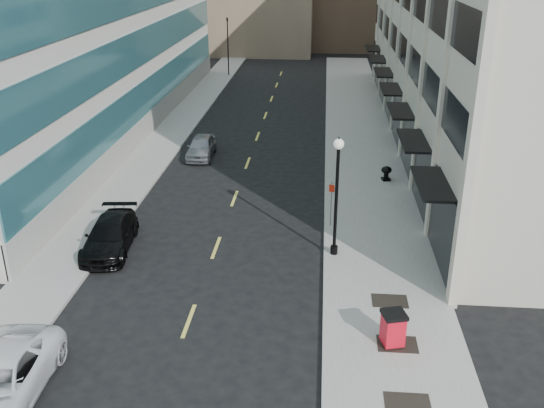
% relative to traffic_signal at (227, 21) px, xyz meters
% --- Properties ---
extents(ground, '(160.00, 160.00, 0.00)m').
position_rel_traffic_signal_xyz_m(ground, '(5.50, -48.00, -5.72)').
color(ground, black).
rests_on(ground, ground).
extents(sidewalk_right, '(5.00, 80.00, 0.15)m').
position_rel_traffic_signal_xyz_m(sidewalk_right, '(13.00, -28.00, -5.64)').
color(sidewalk_right, gray).
rests_on(sidewalk_right, ground).
extents(sidewalk_left, '(3.00, 80.00, 0.15)m').
position_rel_traffic_signal_xyz_m(sidewalk_left, '(-1.00, -28.00, -5.64)').
color(sidewalk_left, gray).
rests_on(sidewalk_left, ground).
extents(building_right, '(15.30, 46.50, 18.25)m').
position_rel_traffic_signal_xyz_m(building_right, '(22.44, -21.01, 3.28)').
color(building_right, beige).
rests_on(building_right, ground).
extents(grate_near, '(1.40, 1.00, 0.01)m').
position_rel_traffic_signal_xyz_m(grate_near, '(13.10, -50.00, -5.56)').
color(grate_near, black).
rests_on(grate_near, sidewalk_right).
extents(grate_mid, '(1.40, 1.00, 0.01)m').
position_rel_traffic_signal_xyz_m(grate_mid, '(13.10, -47.00, -5.56)').
color(grate_mid, black).
rests_on(grate_mid, sidewalk_right).
extents(grate_far, '(1.40, 1.00, 0.01)m').
position_rel_traffic_signal_xyz_m(grate_far, '(13.10, -44.20, -5.56)').
color(grate_far, black).
rests_on(grate_far, sidewalk_right).
extents(road_centerline, '(0.15, 68.20, 0.01)m').
position_rel_traffic_signal_xyz_m(road_centerline, '(5.50, -31.00, -5.71)').
color(road_centerline, '#D8CC4C').
rests_on(road_centerline, ground).
extents(traffic_signal, '(0.66, 0.66, 6.98)m').
position_rel_traffic_signal_xyz_m(traffic_signal, '(0.00, 0.00, 0.00)').
color(traffic_signal, black).
rests_on(traffic_signal, ground).
extents(car_black_pickup, '(2.47, 5.06, 1.42)m').
position_rel_traffic_signal_xyz_m(car_black_pickup, '(0.70, -40.57, -5.01)').
color(car_black_pickup, black).
rests_on(car_black_pickup, ground).
extents(car_silver_sedan, '(1.77, 4.18, 1.41)m').
position_rel_traffic_signal_xyz_m(car_silver_sedan, '(2.30, -27.00, -5.01)').
color(car_silver_sedan, gray).
rests_on(car_silver_sedan, ground).
extents(trash_bin, '(0.96, 0.97, 1.27)m').
position_rel_traffic_signal_xyz_m(trash_bin, '(12.90, -47.00, -4.88)').
color(trash_bin, red).
rests_on(trash_bin, sidewalk_right).
extents(lamppost, '(0.46, 0.46, 5.51)m').
position_rel_traffic_signal_xyz_m(lamppost, '(10.95, -40.39, -2.33)').
color(lamppost, black).
rests_on(lamppost, sidewalk_right).
extents(sign_post, '(0.26, 0.12, 2.32)m').
position_rel_traffic_signal_xyz_m(sign_post, '(10.80, -37.40, -4.07)').
color(sign_post, slate).
rests_on(sign_post, sidewalk_right).
extents(urn_planter, '(0.62, 0.62, 0.86)m').
position_rel_traffic_signal_xyz_m(urn_planter, '(14.10, -30.79, -5.05)').
color(urn_planter, black).
rests_on(urn_planter, sidewalk_right).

